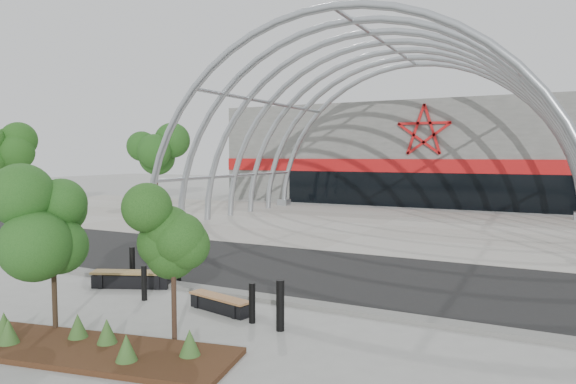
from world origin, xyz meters
name	(u,v)px	position (x,y,z in m)	size (l,w,h in m)	color
ground	(225,291)	(0.00, 0.00, 0.00)	(140.00, 140.00, 0.00)	gray
road	(281,267)	(0.00, 3.50, 0.01)	(140.00, 7.00, 0.02)	black
forecourt	(382,225)	(0.00, 15.50, 0.02)	(60.00, 17.00, 0.04)	#A9A297
kerb	(220,291)	(0.00, -0.25, 0.06)	(60.00, 0.50, 0.12)	slate
arena_building	(443,154)	(0.00, 33.45, 3.99)	(34.00, 15.24, 8.00)	slate
vault_canopy	(382,225)	(0.00, 15.50, 0.02)	(20.80, 15.80, 20.36)	#A5AAAF
planting_bed	(89,346)	(0.19, -5.03, 0.15)	(6.03, 2.85, 0.61)	#331B11
street_tree_0	(52,219)	(-1.44, -4.50, 2.51)	(1.53, 1.53, 3.50)	black
street_tree_1	(173,233)	(1.20, -3.68, 2.27)	(1.34, 1.34, 3.16)	#301D16
bench_0	(131,280)	(-2.71, -0.87, 0.24)	(2.33, 1.38, 0.49)	black
bench_1	(220,304)	(0.94, -1.64, 0.19)	(1.90, 0.81, 0.39)	black
bollard_0	(132,264)	(-3.25, -0.26, 0.53)	(0.17, 0.17, 1.06)	black
bollard_1	(144,283)	(-1.44, -1.71, 0.47)	(0.15, 0.15, 0.94)	black
bollard_2	(179,268)	(-1.91, 0.32, 0.43)	(0.14, 0.14, 0.86)	black
bollard_3	(280,305)	(2.94, -2.18, 0.57)	(0.18, 0.18, 1.14)	black
bollard_4	(252,303)	(2.12, -2.01, 0.47)	(0.15, 0.15, 0.94)	black
bg_tree_0	(156,146)	(-20.00, 20.00, 4.64)	(3.00, 3.00, 6.45)	#302215
bg_tree_2	(8,156)	(-24.00, 10.00, 3.86)	(2.55, 2.55, 5.38)	#2F1E16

